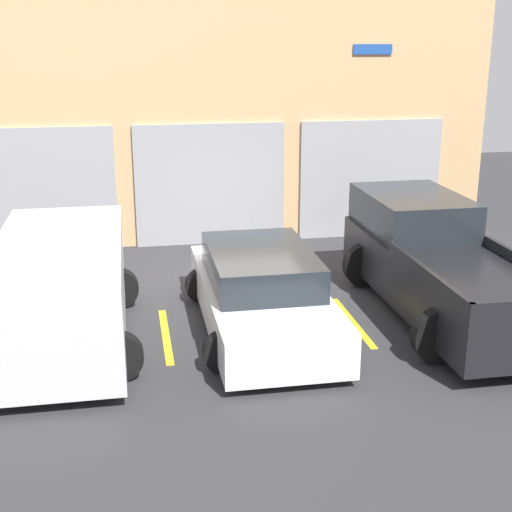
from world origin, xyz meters
The scene contains 7 objects.
ground_plane centered at (0.00, 0.00, 0.00)m, with size 28.00×28.00×0.00m, color #2D2D30.
shophouse_building centered at (-0.01, 3.28, 2.86)m, with size 12.74×0.68×5.86m.
pickup_truck centered at (3.13, -1.87, 0.85)m, with size 2.44×5.43×1.82m.
sedan_white centered at (0.00, -2.16, 0.62)m, with size 2.24×4.58×1.32m.
sedan_side centered at (-3.13, -2.18, 0.89)m, with size 2.38×4.56×1.65m.
parking_stripe_left centered at (-1.57, -2.19, 0.00)m, with size 0.12×2.20×0.01m, color gold.
parking_stripe_centre centered at (1.57, -2.19, 0.00)m, with size 0.12×2.20×0.01m, color gold.
Camera 1 is at (-2.04, -12.81, 4.64)m, focal length 50.00 mm.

